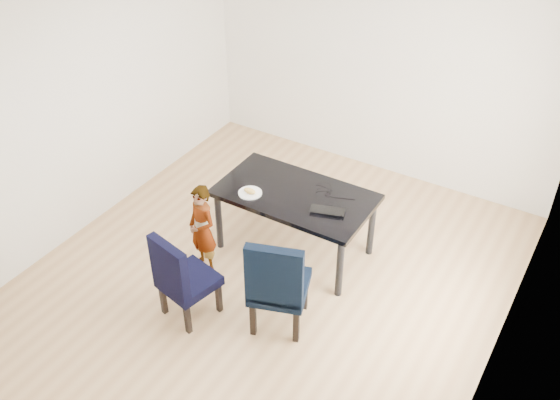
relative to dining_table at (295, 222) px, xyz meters
The scene contains 14 objects.
floor 0.63m from the dining_table, 90.00° to the right, with size 4.50×5.00×0.01m, color tan.
ceiling 2.38m from the dining_table, 90.00° to the right, with size 4.50×5.00×0.01m, color white.
wall_back 2.23m from the dining_table, 90.00° to the left, with size 4.50×0.01×2.70m, color white.
wall_front 3.16m from the dining_table, 90.00° to the right, with size 4.50×0.01×2.70m, color white.
wall_left 2.51m from the dining_table, 167.50° to the right, with size 0.01×5.00×2.70m, color white.
wall_right 2.51m from the dining_table, 12.50° to the right, with size 0.01×5.00×2.70m, color white.
dining_table is the anchor object (origin of this frame).
chair_left 1.37m from the dining_table, 106.28° to the right, with size 0.46×0.48×0.96m, color black.
chair_right 1.06m from the dining_table, 67.56° to the right, with size 0.51×0.53×1.06m, color black.
child 0.99m from the dining_table, 132.08° to the right, with size 0.37×0.24×1.00m, color #D94312.
plate 0.60m from the dining_table, 148.39° to the right, with size 0.24×0.24×0.01m, color white.
sandwich 0.62m from the dining_table, 146.88° to the right, with size 0.14×0.06×0.05m, color gold.
laptop 0.57m from the dining_table, ahead, with size 0.34×0.22×0.03m, color black.
cable_tangle 0.47m from the dining_table, 29.70° to the left, with size 0.16×0.16×0.01m, color black.
Camera 1 is at (2.55, -4.02, 4.43)m, focal length 40.00 mm.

